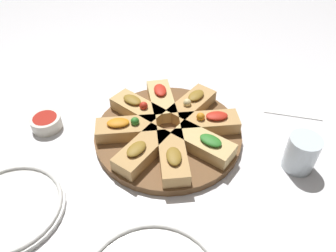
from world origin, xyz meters
The scene contains 14 objects.
ground_plane centered at (0.00, 0.00, 0.00)m, with size 3.00×3.00×0.00m, color white.
serving_board centered at (0.00, 0.00, 0.01)m, with size 0.32×0.32×0.02m, color brown.
focaccia_slice_0 centered at (-0.04, 0.08, 0.03)m, with size 0.11×0.14×0.04m.
focaccia_slice_1 centered at (-0.09, 0.02, 0.03)m, with size 0.14×0.08×0.04m.
focaccia_slice_2 centered at (-0.08, -0.04, 0.03)m, with size 0.14×0.11×0.04m.
focaccia_slice_3 centered at (-0.02, -0.09, 0.03)m, with size 0.08×0.14×0.04m.
focaccia_slice_4 centered at (0.05, -0.08, 0.03)m, with size 0.11×0.14×0.04m.
focaccia_slice_5 centered at (0.09, -0.03, 0.03)m, with size 0.14×0.09×0.04m.
focaccia_slice_6 centered at (0.08, 0.04, 0.03)m, with size 0.14×0.11×0.04m.
focaccia_slice_7 centered at (0.02, 0.09, 0.03)m, with size 0.08×0.14×0.04m.
plate_right centered at (0.19, 0.29, 0.01)m, with size 0.20×0.20×0.02m.
water_glass centered at (-0.27, -0.02, 0.04)m, with size 0.06×0.06×0.08m, color silver.
napkin_stack centered at (-0.24, -0.23, 0.00)m, with size 0.13×0.11×0.00m, color white.
dipping_bowl centered at (0.27, 0.08, 0.02)m, with size 0.07×0.07×0.03m.
Camera 1 is at (-0.20, 0.48, 0.51)m, focal length 35.00 mm.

